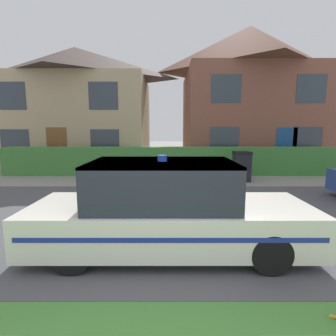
# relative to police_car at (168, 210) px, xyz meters

# --- Properties ---
(road_strip) EXTENTS (28.00, 6.25, 0.01)m
(road_strip) POSITION_rel_police_car_xyz_m (-0.12, 1.81, -0.72)
(road_strip) COLOR #4C4C51
(road_strip) RESTS_ON ground
(garden_hedge) EXTENTS (14.62, 0.80, 1.23)m
(garden_hedge) POSITION_rel_police_car_xyz_m (0.04, 7.46, -0.11)
(garden_hedge) COLOR #3D7F38
(garden_hedge) RESTS_ON ground
(police_car) EXTENTS (4.56, 1.62, 1.62)m
(police_car) POSITION_rel_police_car_xyz_m (0.00, 0.00, 0.00)
(police_car) COLOR black
(police_car) RESTS_ON road_strip
(house_left) EXTENTS (8.40, 5.80, 6.60)m
(house_left) POSITION_rel_police_car_xyz_m (-5.29, 11.44, 2.64)
(house_left) COLOR tan
(house_left) RESTS_ON ground
(house_right) EXTENTS (7.60, 6.79, 7.81)m
(house_right) POSITION_rel_police_car_xyz_m (4.71, 11.69, 3.27)
(house_right) COLOR brown
(house_right) RESTS_ON ground
(wheelie_bin) EXTENTS (0.66, 0.65, 1.16)m
(wheelie_bin) POSITION_rel_police_car_xyz_m (2.88, 5.96, -0.14)
(wheelie_bin) COLOR black
(wheelie_bin) RESTS_ON ground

